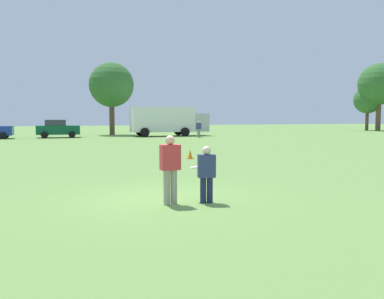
{
  "coord_description": "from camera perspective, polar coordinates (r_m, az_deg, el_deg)",
  "views": [
    {
      "loc": [
        -2.71,
        -10.05,
        2.15
      ],
      "look_at": [
        0.69,
        -0.27,
        1.29
      ],
      "focal_mm": 37.38,
      "sensor_mm": 36.0,
      "label": 1
    }
  ],
  "objects": [
    {
      "name": "ground_plane",
      "position": [
        10.63,
        -4.0,
        -6.96
      ],
      "size": [
        171.16,
        171.16,
        0.0
      ],
      "primitive_type": "plane",
      "color": "#6B9347"
    },
    {
      "name": "player_thrower",
      "position": [
        9.73,
        -3.13,
        -2.31
      ],
      "size": [
        0.48,
        0.29,
        1.7
      ],
      "color": "gray",
      "rests_on": "ground"
    },
    {
      "name": "player_defender",
      "position": [
        9.94,
        2.09,
        -3.13
      ],
      "size": [
        0.48,
        0.34,
        1.43
      ],
      "color": "#1E234C",
      "rests_on": "ground"
    },
    {
      "name": "frisbee",
      "position": [
        10.17,
        0.43,
        -2.55
      ],
      "size": [
        0.27,
        0.27,
        0.05
      ],
      "color": "white"
    },
    {
      "name": "traffic_cone",
      "position": [
        20.38,
        -0.27,
        -0.68
      ],
      "size": [
        0.32,
        0.32,
        0.48
      ],
      "color": "#D8590C",
      "rests_on": "ground"
    },
    {
      "name": "parked_car_mid_right",
      "position": [
        42.9,
        -18.61,
        2.85
      ],
      "size": [
        4.25,
        2.31,
        1.82
      ],
      "color": "#0C4C2D",
      "rests_on": "ground"
    },
    {
      "name": "box_truck",
      "position": [
        44.2,
        -3.47,
        4.21
      ],
      "size": [
        8.56,
        3.16,
        3.18
      ],
      "color": "white",
      "rests_on": "ground"
    },
    {
      "name": "bystander_sideline_watcher",
      "position": [
        41.08,
        0.96,
        3.07
      ],
      "size": [
        0.5,
        0.34,
        1.7
      ],
      "color": "gray",
      "rests_on": "ground"
    },
    {
      "name": "tree_center_elm",
      "position": [
        47.94,
        -11.43,
        8.99
      ],
      "size": [
        5.18,
        5.18,
        8.42
      ],
      "color": "brown",
      "rests_on": "ground"
    },
    {
      "name": "tree_east_birch",
      "position": [
        67.87,
        23.78,
        6.48
      ],
      "size": [
        4.2,
        4.2,
        6.82
      ],
      "color": "brown",
      "rests_on": "ground"
    },
    {
      "name": "tree_east_oak",
      "position": [
        67.28,
        25.18,
        8.41
      ],
      "size": [
        6.25,
        6.25,
        10.16
      ],
      "color": "brown",
      "rests_on": "ground"
    }
  ]
}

